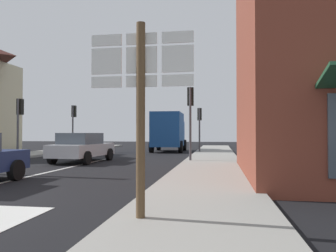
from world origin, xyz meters
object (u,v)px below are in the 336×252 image
Objects in this scene: sedan_far at (82,147)px; traffic_light_near_right at (190,107)px; route_sign_post at (141,98)px; traffic_light_far_right at (200,120)px; delivery_truck at (169,131)px; traffic_light_near_left at (19,114)px; traffic_light_far_left at (74,118)px.

traffic_light_near_right is at bearing 5.26° from sedan_far.
traffic_light_far_right is (-0.17, 18.81, 0.44)m from route_sign_post.
route_sign_post reaches higher than delivery_truck.
traffic_light_near_right is (-0.17, 11.05, 0.76)m from route_sign_post.
traffic_light_far_right is at bearing 90.00° from traffic_light_near_right.
traffic_light_near_left reaches higher than sedan_far.
sedan_far is at bearing -123.33° from traffic_light_far_right.
traffic_light_near_right reaches higher than traffic_light_far_right.
traffic_light_near_right is (0.00, -7.76, 0.32)m from traffic_light_far_right.
route_sign_post is at bearing -50.09° from traffic_light_near_left.
traffic_light_far_right reaches higher than route_sign_post.
traffic_light_near_right reaches higher than delivery_truck.
traffic_light_far_right reaches higher than sedan_far.
traffic_light_near_left reaches higher than route_sign_post.
delivery_truck reaches higher than sedan_far.
traffic_light_far_right is (2.55, -1.65, 0.79)m from delivery_truck.
sedan_far is 10.03m from traffic_light_far_right.
sedan_far is at bearing -17.53° from traffic_light_near_left.
route_sign_post is at bearing -62.17° from traffic_light_far_left.
traffic_light_near_left is (-9.98, 11.93, 0.53)m from route_sign_post.
traffic_light_far_left reaches higher than delivery_truck.
sedan_far is 1.34× the size of route_sign_post.
route_sign_post is (5.60, -10.55, 1.24)m from sedan_far.
route_sign_post is 0.97× the size of traffic_light_far_right.
traffic_light_far_left is (-9.81, 0.10, 0.24)m from traffic_light_far_right.
traffic_light_near_right is at bearing -38.67° from traffic_light_far_left.
delivery_truck is 9.81m from traffic_light_near_right.
delivery_truck is 11.24m from traffic_light_near_left.
traffic_light_far_left is (0.00, 6.97, 0.15)m from traffic_light_near_left.
traffic_light_far_right is at bearing 35.00° from traffic_light_near_left.
traffic_light_far_left is 0.97× the size of traffic_light_near_right.
traffic_light_far_left is at bearing 117.83° from route_sign_post.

